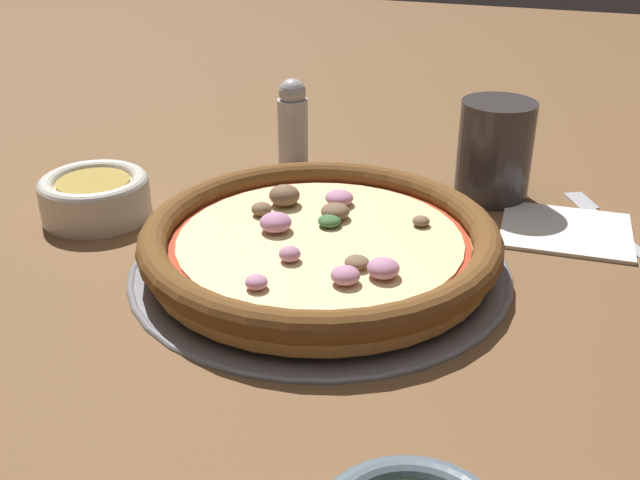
{
  "coord_description": "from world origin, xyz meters",
  "views": [
    {
      "loc": [
        -0.2,
        0.58,
        0.34
      ],
      "look_at": [
        0.0,
        0.0,
        0.03
      ],
      "focal_mm": 42.0,
      "sensor_mm": 36.0,
      "label": 1
    }
  ],
  "objects_px": {
    "napkin": "(566,229)",
    "pepper_shaker": "(293,122)",
    "drinking_cup": "(495,151)",
    "pizza_tray": "(320,264)",
    "fork": "(606,222)",
    "bowl_near": "(95,195)",
    "pizza": "(320,241)"
  },
  "relations": [
    {
      "from": "pizza",
      "to": "pizza_tray",
      "type": "bearing_deg",
      "value": 123.5
    },
    {
      "from": "pizza",
      "to": "pepper_shaker",
      "type": "xyz_separation_m",
      "value": [
        0.12,
        -0.25,
        0.03
      ]
    },
    {
      "from": "bowl_near",
      "to": "napkin",
      "type": "height_order",
      "value": "bowl_near"
    },
    {
      "from": "napkin",
      "to": "fork",
      "type": "height_order",
      "value": "napkin"
    },
    {
      "from": "napkin",
      "to": "pepper_shaker",
      "type": "xyz_separation_m",
      "value": [
        0.34,
        -0.09,
        0.05
      ]
    },
    {
      "from": "drinking_cup",
      "to": "pepper_shaker",
      "type": "xyz_separation_m",
      "value": [
        0.25,
        -0.03,
        -0.0
      ]
    },
    {
      "from": "bowl_near",
      "to": "drinking_cup",
      "type": "height_order",
      "value": "drinking_cup"
    },
    {
      "from": "drinking_cup",
      "to": "pizza",
      "type": "bearing_deg",
      "value": 59.99
    },
    {
      "from": "drinking_cup",
      "to": "fork",
      "type": "distance_m",
      "value": 0.14
    },
    {
      "from": "drinking_cup",
      "to": "napkin",
      "type": "height_order",
      "value": "drinking_cup"
    },
    {
      "from": "pizza",
      "to": "fork",
      "type": "distance_m",
      "value": 0.32
    },
    {
      "from": "pizza_tray",
      "to": "drinking_cup",
      "type": "distance_m",
      "value": 0.26
    },
    {
      "from": "fork",
      "to": "pepper_shaker",
      "type": "xyz_separation_m",
      "value": [
        0.37,
        -0.06,
        0.05
      ]
    },
    {
      "from": "drinking_cup",
      "to": "fork",
      "type": "relative_size",
      "value": 0.65
    },
    {
      "from": "drinking_cup",
      "to": "napkin",
      "type": "relative_size",
      "value": 0.83
    },
    {
      "from": "pizza_tray",
      "to": "drinking_cup",
      "type": "bearing_deg",
      "value": -119.96
    },
    {
      "from": "drinking_cup",
      "to": "napkin",
      "type": "distance_m",
      "value": 0.12
    },
    {
      "from": "drinking_cup",
      "to": "bowl_near",
      "type": "bearing_deg",
      "value": 26.34
    },
    {
      "from": "fork",
      "to": "napkin",
      "type": "bearing_deg",
      "value": 105.51
    },
    {
      "from": "fork",
      "to": "bowl_near",
      "type": "bearing_deg",
      "value": 80.08
    },
    {
      "from": "pizza_tray",
      "to": "pepper_shaker",
      "type": "xyz_separation_m",
      "value": [
        0.12,
        -0.25,
        0.05
      ]
    },
    {
      "from": "pizza_tray",
      "to": "fork",
      "type": "height_order",
      "value": "pizza_tray"
    },
    {
      "from": "pizza_tray",
      "to": "pizza",
      "type": "distance_m",
      "value": 0.02
    },
    {
      "from": "bowl_near",
      "to": "fork",
      "type": "xyz_separation_m",
      "value": [
        -0.52,
        -0.16,
        -0.02
      ]
    },
    {
      "from": "drinking_cup",
      "to": "pepper_shaker",
      "type": "height_order",
      "value": "drinking_cup"
    },
    {
      "from": "pizza",
      "to": "drinking_cup",
      "type": "distance_m",
      "value": 0.26
    },
    {
      "from": "napkin",
      "to": "pepper_shaker",
      "type": "distance_m",
      "value": 0.35
    },
    {
      "from": "pizza",
      "to": "drinking_cup",
      "type": "height_order",
      "value": "drinking_cup"
    },
    {
      "from": "bowl_near",
      "to": "pepper_shaker",
      "type": "distance_m",
      "value": 0.26
    },
    {
      "from": "bowl_near",
      "to": "drinking_cup",
      "type": "distance_m",
      "value": 0.44
    },
    {
      "from": "fork",
      "to": "drinking_cup",
      "type": "bearing_deg",
      "value": 48.83
    },
    {
      "from": "pepper_shaker",
      "to": "napkin",
      "type": "bearing_deg",
      "value": 164.7
    }
  ]
}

